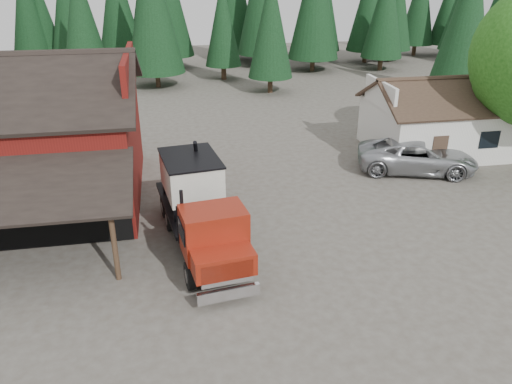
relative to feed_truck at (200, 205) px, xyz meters
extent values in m
plane|color=#4D483D|center=(2.37, -4.03, -1.83)|extent=(120.00, 120.00, 0.00)
cube|color=#611310|center=(-8.63, 5.97, 0.67)|extent=(12.00, 10.00, 5.00)
cube|color=black|center=(-8.63, 8.47, 4.17)|extent=(12.80, 5.53, 2.35)
cube|color=#611310|center=(-2.63, 5.97, 4.17)|extent=(0.25, 7.00, 2.00)
cylinder|color=#382619|center=(-3.23, -1.93, -0.43)|extent=(0.20, 0.20, 2.80)
cube|color=silver|center=(15.37, 8.97, -0.33)|extent=(8.00, 6.00, 3.00)
cube|color=#38281E|center=(15.37, 7.47, 1.92)|extent=(8.60, 3.42, 1.80)
cube|color=#38281E|center=(15.37, 10.47, 1.92)|extent=(8.60, 3.42, 1.80)
cube|color=silver|center=(11.37, 8.97, 1.92)|extent=(0.20, 4.20, 1.50)
cube|color=silver|center=(19.37, 8.97, 1.92)|extent=(0.20, 4.20, 1.50)
cube|color=#38281E|center=(13.87, 5.95, -0.83)|extent=(0.90, 0.06, 2.00)
cube|color=black|center=(16.87, 5.95, -0.23)|extent=(1.20, 0.06, 1.00)
cylinder|color=#382619|center=(8.37, 25.97, -1.03)|extent=(0.44, 0.44, 1.60)
cone|color=black|center=(8.37, 25.97, 4.07)|extent=(3.96, 3.96, 9.00)
cylinder|color=#382619|center=(24.37, 21.97, -1.03)|extent=(0.44, 0.44, 1.60)
cone|color=black|center=(24.37, 21.97, 5.07)|extent=(4.84, 4.84, 11.00)
cylinder|color=#382619|center=(-1.63, 29.97, -1.03)|extent=(0.44, 0.44, 1.60)
cone|color=black|center=(-1.63, 29.97, 5.57)|extent=(5.28, 5.28, 12.00)
cylinder|color=black|center=(-0.60, -2.98, -1.31)|extent=(0.47, 1.08, 1.04)
cylinder|color=black|center=(1.37, -2.71, -1.31)|extent=(0.47, 1.08, 1.04)
cylinder|color=black|center=(-1.22, 1.53, -1.31)|extent=(0.47, 1.08, 1.04)
cylinder|color=black|center=(0.75, 1.80, -1.31)|extent=(0.47, 1.08, 1.04)
cylinder|color=black|center=(-1.40, 2.84, -1.31)|extent=(0.47, 1.08, 1.04)
cylinder|color=black|center=(0.57, 3.11, -1.31)|extent=(0.47, 1.08, 1.04)
cube|color=black|center=(-0.03, 0.16, -0.93)|extent=(2.14, 8.22, 0.38)
cube|color=silver|center=(0.58, -4.30, -1.31)|extent=(2.18, 0.47, 0.43)
cube|color=silver|center=(0.57, -4.21, -0.55)|extent=(1.80, 0.34, 0.85)
cube|color=maroon|center=(0.49, -3.64, -0.41)|extent=(2.28, 1.51, 0.81)
cube|color=maroon|center=(0.33, -2.42, 0.11)|extent=(2.47, 1.91, 1.75)
cube|color=black|center=(0.43, -3.17, 0.40)|extent=(1.98, 0.35, 0.85)
cylinder|color=black|center=(-0.73, -1.71, 0.64)|extent=(0.15, 0.15, 1.71)
cube|color=black|center=(0.20, -1.48, 0.07)|extent=(2.32, 0.43, 1.52)
cube|color=black|center=(-0.21, 1.48, -0.67)|extent=(3.14, 5.78, 0.15)
cube|color=silver|center=(-0.21, 1.48, 0.73)|extent=(2.59, 3.40, 1.52)
cone|color=silver|center=(-0.21, 1.48, -0.22)|extent=(2.35, 2.35, 0.66)
cube|color=black|center=(-0.21, 1.48, 1.51)|extent=(2.69, 3.50, 0.08)
cylinder|color=black|center=(0.17, 2.87, 0.64)|extent=(0.43, 2.10, 2.89)
cube|color=maroon|center=(-1.08, 3.65, -0.41)|extent=(0.67, 0.83, 0.43)
cylinder|color=silver|center=(1.32, -1.66, -1.02)|extent=(0.65, 1.01, 0.53)
imported|color=#ABAEB3|center=(12.56, 5.97, -0.93)|extent=(7.09, 4.81, 1.80)
cube|color=maroon|center=(0.61, -2.26, -1.53)|extent=(0.80, 1.16, 0.60)
camera|label=1|loc=(-1.00, -18.12, 8.87)|focal=35.00mm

